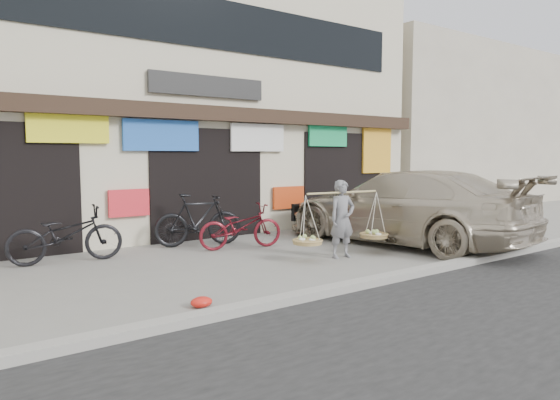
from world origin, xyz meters
TOP-DOWN VIEW (x-y plane):
  - ground at (0.00, 0.00)m, footprint 70.00×70.00m
  - kerb at (0.00, -2.00)m, footprint 70.00×0.25m
  - shophouse_block at (-0.00, 6.42)m, footprint 14.00×6.32m
  - neighbor_east at (13.50, 7.00)m, footprint 12.00×7.00m
  - street_vendor at (1.09, -0.14)m, footprint 2.17×0.77m
  - bike_0 at (-3.52, 2.57)m, footprint 2.15×0.97m
  - bike_1 at (-0.66, 2.72)m, footprint 2.06×1.05m
  - bike_2 at (-0.06, 1.88)m, footprint 1.97×1.03m
  - suv at (3.37, 0.25)m, footprint 3.21×6.17m
  - red_bag at (-2.70, -1.45)m, footprint 0.31×0.25m

SIDE VIEW (x-z plane):
  - ground at x=0.00m, z-range 0.00..0.00m
  - kerb at x=0.00m, z-range 0.00..0.12m
  - red_bag at x=-2.70m, z-range 0.00..0.14m
  - bike_2 at x=-0.06m, z-range 0.00..0.99m
  - bike_0 at x=-3.52m, z-range 0.00..1.09m
  - bike_1 at x=-0.66m, z-range 0.00..1.19m
  - street_vendor at x=1.09m, z-range -0.07..1.49m
  - suv at x=3.37m, z-range 0.00..1.71m
  - neighbor_east at x=13.50m, z-range 0.00..6.40m
  - shophouse_block at x=0.00m, z-range -0.05..6.95m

